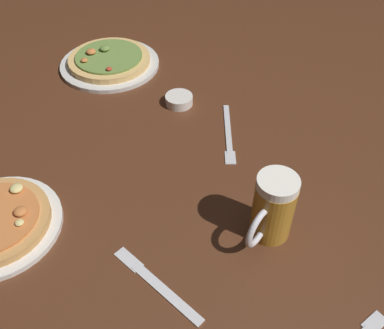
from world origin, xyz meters
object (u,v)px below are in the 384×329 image
at_px(knife_right, 156,284).
at_px(fork_spare, 228,134).
at_px(pizza_plate_far, 109,61).
at_px(beer_mug_dark, 272,209).
at_px(ramekin_sauce, 179,100).

bearing_deg(knife_right, fork_spare, 85.00).
height_order(knife_right, fork_spare, same).
distance_m(pizza_plate_far, fork_spare, 0.47).
distance_m(pizza_plate_far, beer_mug_dark, 0.74).
bearing_deg(ramekin_sauce, fork_spare, -30.61).
bearing_deg(knife_right, beer_mug_dark, 44.01).
bearing_deg(pizza_plate_far, beer_mug_dark, -41.93).
distance_m(pizza_plate_far, ramekin_sauce, 0.29).
bearing_deg(pizza_plate_far, fork_spare, -28.20).
bearing_deg(knife_right, pizza_plate_far, 119.33).
xyz_separation_m(pizza_plate_far, ramekin_sauce, (0.26, -0.13, -0.00)).
bearing_deg(knife_right, ramekin_sauce, 102.30).
bearing_deg(fork_spare, pizza_plate_far, 151.80).
xyz_separation_m(ramekin_sauce, knife_right, (0.12, -0.54, -0.01)).
xyz_separation_m(beer_mug_dark, fork_spare, (-0.14, 0.27, -0.07)).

